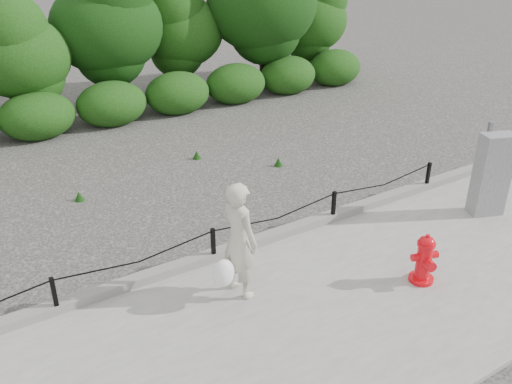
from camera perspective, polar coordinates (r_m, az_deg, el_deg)
name	(u,v)px	position (r m, az deg, el deg)	size (l,w,h in m)	color
ground	(214,265)	(8.99, -4.44, -7.63)	(90.00, 90.00, 0.00)	#2D2B28
sidewalk	(284,332)	(7.61, 2.95, -14.51)	(14.00, 4.00, 0.08)	gray
curb	(212,256)	(8.95, -4.62, -6.68)	(14.00, 0.22, 0.14)	slate
chain_barrier	(213,241)	(8.75, -4.54, -5.15)	(10.06, 0.06, 0.60)	black
treeline	(90,26)	(16.37, -17.08, 16.33)	(20.12, 3.68, 5.03)	black
fire_hydrant	(424,259)	(8.63, 17.30, -6.79)	(0.48, 0.49, 0.82)	red
pedestrian	(238,242)	(7.73, -1.89, -5.29)	(0.79, 0.73, 1.80)	#BCB5A1
utility_cabinet	(491,175)	(10.90, 23.53, 1.69)	(0.69, 0.54, 1.74)	#959598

